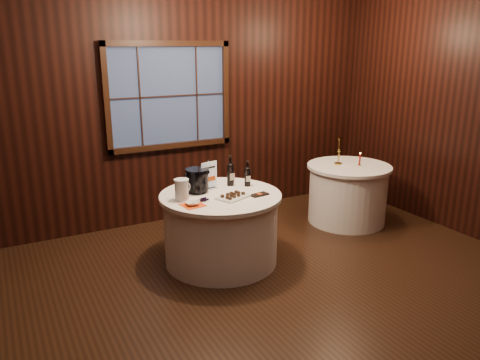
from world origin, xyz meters
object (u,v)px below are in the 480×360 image
chocolate_box (259,195)px  red_candle (360,160)px  sign_stand (209,180)px  port_bottle_left (230,173)px  ice_bucket (197,180)px  grape_bunch (204,199)px  cracker_bowl (193,203)px  side_table (347,193)px  chocolate_plate (233,196)px  main_table (221,228)px  port_bottle_right (248,175)px  brass_candlestick (339,155)px  glass_pitcher (182,189)px

chocolate_box → red_candle: size_ratio=1.11×
sign_stand → port_bottle_left: (0.27, 0.03, 0.04)m
ice_bucket → grape_bunch: 0.32m
port_bottle_left → cracker_bowl: bearing=-150.4°
port_bottle_left → grape_bunch: size_ratio=2.26×
side_table → chocolate_plate: chocolate_plate is taller
side_table → chocolate_plate: (-1.94, -0.48, 0.40)m
chocolate_box → cracker_bowl: 0.73m
main_table → chocolate_plate: bearing=-72.9°
port_bottle_left → ice_bucket: 0.43m
chocolate_box → side_table: bearing=9.4°
port_bottle_right → chocolate_plate: (-0.33, -0.30, -0.10)m
main_table → brass_candlestick: brass_candlestick is taller
main_table → glass_pitcher: size_ratio=5.94×
port_bottle_right → cracker_bowl: (-0.78, -0.31, -0.10)m
side_table → glass_pitcher: glass_pitcher is taller
chocolate_plate → glass_pitcher: 0.52m
side_table → glass_pitcher: (-2.42, -0.29, 0.49)m
chocolate_box → brass_candlestick: bearing=13.9°
port_bottle_right → cracker_bowl: size_ratio=2.13×
cracker_bowl → chocolate_box: bearing=-3.0°
grape_bunch → glass_pitcher: bearing=142.6°
grape_bunch → brass_candlestick: brass_candlestick is taller
main_table → glass_pitcher: glass_pitcher is taller
cracker_bowl → main_table: bearing=26.3°
brass_candlestick → red_candle: (0.20, -0.18, -0.06)m
cracker_bowl → brass_candlestick: bearing=14.7°
red_candle → cracker_bowl: bearing=-170.4°
chocolate_plate → glass_pitcher: (-0.48, 0.19, 0.09)m
side_table → brass_candlestick: brass_candlestick is taller
grape_bunch → ice_bucket: bearing=78.9°
port_bottle_right → glass_pitcher: bearing=-157.4°
port_bottle_right → chocolate_plate: 0.46m
brass_candlestick → chocolate_box: bearing=-157.7°
brass_candlestick → grape_bunch: bearing=-166.0°
chocolate_plate → chocolate_box: (0.28, -0.05, -0.01)m
sign_stand → red_candle: bearing=-10.1°
brass_candlestick → main_table: bearing=-167.9°
main_table → grape_bunch: grape_bunch is taller
grape_bunch → side_table: bearing=10.8°
sign_stand → port_bottle_left: 0.28m
sign_stand → cracker_bowl: 0.54m
ice_bucket → side_table: bearing=3.5°
chocolate_box → cracker_bowl: size_ratio=1.44×
chocolate_plate → grape_bunch: (-0.30, 0.05, -0.00)m
port_bottle_right → red_candle: (1.72, 0.11, -0.05)m
port_bottle_left → brass_candlestick: 1.68m
chocolate_plate → grape_bunch: bearing=170.0°
glass_pitcher → main_table: bearing=-24.6°
port_bottle_left → red_candle: size_ratio=1.94×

